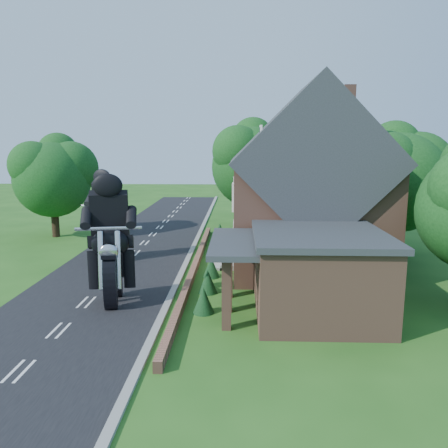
{
  "coord_description": "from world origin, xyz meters",
  "views": [
    {
      "loc": [
        6.77,
        -18.19,
        6.87
      ],
      "look_at": [
        5.96,
        4.35,
        2.8
      ],
      "focal_mm": 35.0,
      "sensor_mm": 36.0,
      "label": 1
    }
  ],
  "objects_px": {
    "annex": "(315,272)",
    "garden_wall": "(194,268)",
    "motorcycle_lead": "(113,285)",
    "motorcycle_follow": "(107,247)",
    "house": "(307,192)"
  },
  "relations": [
    {
      "from": "annex",
      "to": "garden_wall",
      "type": "bearing_deg",
      "value": 133.84
    },
    {
      "from": "motorcycle_lead",
      "to": "motorcycle_follow",
      "type": "bearing_deg",
      "value": -80.98
    },
    {
      "from": "garden_wall",
      "to": "motorcycle_follow",
      "type": "distance_m",
      "value": 5.92
    },
    {
      "from": "garden_wall",
      "to": "motorcycle_lead",
      "type": "height_order",
      "value": "motorcycle_lead"
    },
    {
      "from": "motorcycle_lead",
      "to": "motorcycle_follow",
      "type": "height_order",
      "value": "motorcycle_lead"
    },
    {
      "from": "annex",
      "to": "motorcycle_follow",
      "type": "height_order",
      "value": "annex"
    },
    {
      "from": "garden_wall",
      "to": "motorcycle_lead",
      "type": "distance_m",
      "value": 5.95
    },
    {
      "from": "motorcycle_lead",
      "to": "motorcycle_follow",
      "type": "xyz_separation_m",
      "value": [
        -2.42,
        7.21,
        -0.03
      ]
    },
    {
      "from": "garden_wall",
      "to": "motorcycle_follow",
      "type": "height_order",
      "value": "motorcycle_follow"
    },
    {
      "from": "garden_wall",
      "to": "annex",
      "type": "relative_size",
      "value": 3.12
    },
    {
      "from": "house",
      "to": "motorcycle_lead",
      "type": "xyz_separation_m",
      "value": [
        -9.25,
        -6.06,
        -3.49
      ]
    },
    {
      "from": "house",
      "to": "motorcycle_follow",
      "type": "height_order",
      "value": "house"
    },
    {
      "from": "garden_wall",
      "to": "motorcycle_lead",
      "type": "relative_size",
      "value": 11.96
    },
    {
      "from": "house",
      "to": "motorcycle_lead",
      "type": "relative_size",
      "value": 5.57
    },
    {
      "from": "house",
      "to": "garden_wall",
      "type": "bearing_deg",
      "value": -170.83
    }
  ]
}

